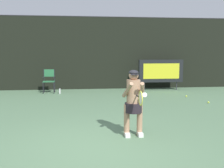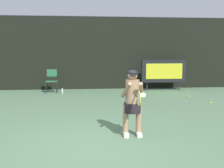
{
  "view_description": "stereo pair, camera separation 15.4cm",
  "coord_description": "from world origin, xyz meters",
  "px_view_note": "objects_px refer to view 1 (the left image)",
  "views": [
    {
      "loc": [
        -0.34,
        -5.15,
        1.93
      ],
      "look_at": [
        0.51,
        1.93,
        1.05
      ],
      "focal_mm": 43.05,
      "sensor_mm": 36.0,
      "label": 1
    },
    {
      "loc": [
        -0.18,
        -5.17,
        1.93
      ],
      "look_at": [
        0.51,
        1.93,
        1.05
      ],
      "focal_mm": 43.05,
      "sensor_mm": 36.0,
      "label": 2
    }
  ],
  "objects_px": {
    "umpire_chair": "(49,80)",
    "water_bottle": "(60,91)",
    "scoreboard": "(161,71)",
    "tennis_ball_loose": "(186,96)",
    "tennis_player": "(134,100)",
    "tennis_racket": "(140,98)",
    "tennis_ball_spare": "(208,102)"
  },
  "relations": [
    {
      "from": "tennis_player",
      "to": "tennis_ball_loose",
      "type": "xyz_separation_m",
      "value": [
        3.25,
        4.85,
        -0.8
      ]
    },
    {
      "from": "scoreboard",
      "to": "umpire_chair",
      "type": "distance_m",
      "value": 5.4
    },
    {
      "from": "scoreboard",
      "to": "tennis_ball_spare",
      "type": "xyz_separation_m",
      "value": [
        0.77,
        -3.49,
        -0.91
      ]
    },
    {
      "from": "tennis_ball_loose",
      "to": "tennis_ball_spare",
      "type": "distance_m",
      "value": 1.43
    },
    {
      "from": "scoreboard",
      "to": "tennis_ball_loose",
      "type": "xyz_separation_m",
      "value": [
        0.49,
        -2.08,
        -0.91
      ]
    },
    {
      "from": "scoreboard",
      "to": "tennis_player",
      "type": "height_order",
      "value": "tennis_player"
    },
    {
      "from": "scoreboard",
      "to": "tennis_player",
      "type": "distance_m",
      "value": 7.46
    },
    {
      "from": "tennis_player",
      "to": "tennis_ball_loose",
      "type": "bearing_deg",
      "value": 56.12
    },
    {
      "from": "scoreboard",
      "to": "tennis_ball_loose",
      "type": "distance_m",
      "value": 2.33
    },
    {
      "from": "scoreboard",
      "to": "water_bottle",
      "type": "bearing_deg",
      "value": -173.04
    },
    {
      "from": "umpire_chair",
      "to": "tennis_ball_loose",
      "type": "distance_m",
      "value": 6.19
    },
    {
      "from": "scoreboard",
      "to": "water_bottle",
      "type": "height_order",
      "value": "scoreboard"
    },
    {
      "from": "tennis_racket",
      "to": "tennis_ball_loose",
      "type": "height_order",
      "value": "tennis_racket"
    },
    {
      "from": "tennis_ball_spare",
      "to": "water_bottle",
      "type": "bearing_deg",
      "value": 152.85
    },
    {
      "from": "umpire_chair",
      "to": "tennis_racket",
      "type": "relative_size",
      "value": 1.79
    },
    {
      "from": "tennis_player",
      "to": "tennis_ball_spare",
      "type": "xyz_separation_m",
      "value": [
        3.53,
        3.44,
        -0.8
      ]
    },
    {
      "from": "scoreboard",
      "to": "tennis_racket",
      "type": "distance_m",
      "value": 7.92
    },
    {
      "from": "umpire_chair",
      "to": "water_bottle",
      "type": "relative_size",
      "value": 4.08
    },
    {
      "from": "umpire_chair",
      "to": "tennis_ball_spare",
      "type": "bearing_deg",
      "value": -27.94
    },
    {
      "from": "umpire_chair",
      "to": "water_bottle",
      "type": "bearing_deg",
      "value": -36.05
    },
    {
      "from": "scoreboard",
      "to": "tennis_player",
      "type": "relative_size",
      "value": 1.46
    },
    {
      "from": "umpire_chair",
      "to": "tennis_ball_spare",
      "type": "xyz_separation_m",
      "value": [
        6.15,
        -3.26,
        -0.58
      ]
    },
    {
      "from": "scoreboard",
      "to": "tennis_racket",
      "type": "height_order",
      "value": "scoreboard"
    },
    {
      "from": "umpire_chair",
      "to": "tennis_ball_loose",
      "type": "height_order",
      "value": "umpire_chair"
    },
    {
      "from": "water_bottle",
      "to": "tennis_racket",
      "type": "bearing_deg",
      "value": -72.52
    },
    {
      "from": "tennis_player",
      "to": "tennis_racket",
      "type": "bearing_deg",
      "value": -85.29
    },
    {
      "from": "umpire_chair",
      "to": "tennis_ball_loose",
      "type": "relative_size",
      "value": 15.88
    },
    {
      "from": "water_bottle",
      "to": "tennis_player",
      "type": "bearing_deg",
      "value": -71.56
    },
    {
      "from": "tennis_ball_spare",
      "to": "tennis_player",
      "type": "bearing_deg",
      "value": -135.8
    },
    {
      "from": "tennis_racket",
      "to": "tennis_ball_spare",
      "type": "height_order",
      "value": "tennis_racket"
    },
    {
      "from": "tennis_player",
      "to": "tennis_ball_loose",
      "type": "distance_m",
      "value": 5.89
    },
    {
      "from": "tennis_ball_loose",
      "to": "tennis_ball_spare",
      "type": "bearing_deg",
      "value": -78.7
    }
  ]
}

